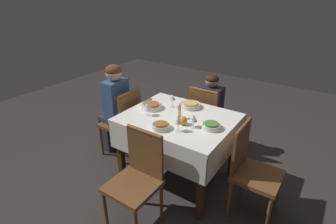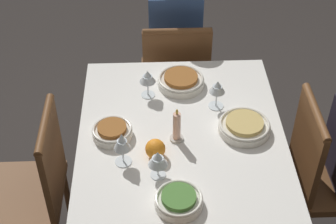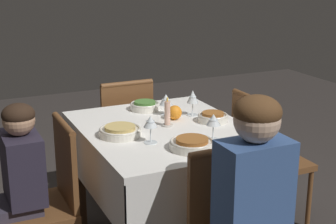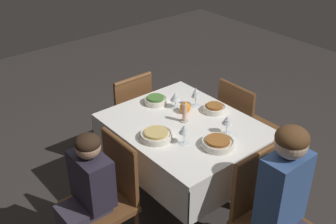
% 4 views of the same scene
% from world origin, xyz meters
% --- Properties ---
extents(ground_plane, '(8.00, 8.00, 0.00)m').
position_xyz_m(ground_plane, '(0.00, 0.00, 0.00)').
color(ground_plane, '#332D2B').
extents(dining_table, '(1.12, 0.91, 0.78)m').
position_xyz_m(dining_table, '(0.00, 0.00, 0.66)').
color(dining_table, white).
rests_on(dining_table, ground_plane).
extents(chair_east, '(0.41, 0.41, 0.90)m').
position_xyz_m(chair_east, '(0.80, -0.02, 0.50)').
color(chair_east, brown).
rests_on(chair_east, ground_plane).
extents(chair_south, '(0.41, 0.41, 0.90)m').
position_xyz_m(chair_south, '(0.01, -0.70, 0.50)').
color(chair_south, brown).
rests_on(chair_south, ground_plane).
extents(chair_west, '(0.41, 0.41, 0.90)m').
position_xyz_m(chair_west, '(-0.80, 0.03, 0.50)').
color(chair_west, brown).
rests_on(chair_west, ground_plane).
extents(chair_north, '(0.41, 0.41, 0.90)m').
position_xyz_m(chair_north, '(-0.02, 0.70, 0.50)').
color(chair_north, brown).
rests_on(chair_north, ground_plane).
extents(person_adult_denim, '(0.34, 0.30, 1.19)m').
position_xyz_m(person_adult_denim, '(0.95, -0.02, 0.67)').
color(person_adult_denim, '#383342').
rests_on(person_adult_denim, ground_plane).
extents(person_child_dark, '(0.30, 0.33, 1.02)m').
position_xyz_m(person_child_dark, '(0.01, -0.86, 0.56)').
color(person_child_dark, '#383342').
rests_on(person_child_dark, ground_plane).
extents(bowl_east, '(0.23, 0.23, 0.06)m').
position_xyz_m(bowl_east, '(0.36, -0.02, 0.80)').
color(bowl_east, silver).
rests_on(bowl_east, dining_table).
extents(wine_glass_east, '(0.08, 0.08, 0.14)m').
position_xyz_m(wine_glass_east, '(0.29, 0.15, 0.88)').
color(wine_glass_east, white).
rests_on(wine_glass_east, dining_table).
extents(bowl_south, '(0.23, 0.23, 0.06)m').
position_xyz_m(bowl_south, '(0.02, -0.28, 0.80)').
color(bowl_south, silver).
rests_on(bowl_south, dining_table).
extents(wine_glass_south, '(0.07, 0.07, 0.15)m').
position_xyz_m(wine_glass_south, '(0.19, -0.17, 0.89)').
color(wine_glass_south, white).
rests_on(wine_glass_south, dining_table).
extents(bowl_west, '(0.19, 0.19, 0.06)m').
position_xyz_m(bowl_west, '(-0.39, 0.03, 0.80)').
color(bowl_west, silver).
rests_on(bowl_west, dining_table).
extents(wine_glass_west, '(0.08, 0.08, 0.13)m').
position_xyz_m(wine_glass_west, '(-0.23, 0.11, 0.87)').
color(wine_glass_west, white).
rests_on(wine_glass_west, dining_table).
extents(bowl_north, '(0.18, 0.18, 0.06)m').
position_xyz_m(bowl_north, '(0.01, 0.30, 0.80)').
color(bowl_north, silver).
rests_on(bowl_north, dining_table).
extents(wine_glass_north, '(0.07, 0.07, 0.16)m').
position_xyz_m(wine_glass_north, '(-0.15, 0.25, 0.89)').
color(wine_glass_north, white).
rests_on(wine_glass_north, dining_table).
extents(candle_centerpiece, '(0.06, 0.06, 0.17)m').
position_xyz_m(candle_centerpiece, '(-0.02, 0.02, 0.84)').
color(candle_centerpiece, beige).
rests_on(candle_centerpiece, dining_table).
extents(orange_fruit, '(0.09, 0.09, 0.09)m').
position_xyz_m(orange_fruit, '(-0.12, 0.12, 0.82)').
color(orange_fruit, orange).
rests_on(orange_fruit, dining_table).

